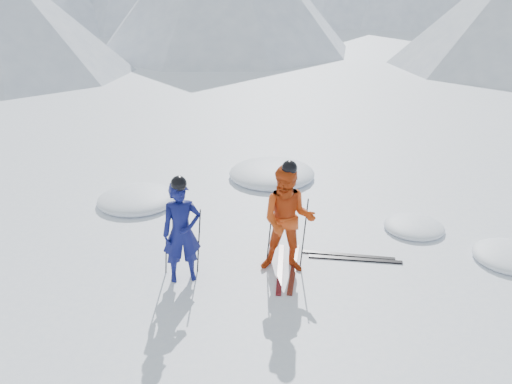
{
  "coord_description": "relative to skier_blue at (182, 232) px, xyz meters",
  "views": [
    {
      "loc": [
        -2.05,
        -8.76,
        5.03
      ],
      "look_at": [
        -2.04,
        0.5,
        1.1
      ],
      "focal_mm": 38.0,
      "sensor_mm": 36.0,
      "label": 1
    }
  ],
  "objects": [
    {
      "name": "skier_red",
      "position": [
        1.79,
        0.3,
        0.08
      ],
      "size": [
        1.02,
        0.84,
        1.94
      ],
      "primitive_type": "imported",
      "rotation": [
        0.0,
        0.0,
        -0.11
      ],
      "color": "#C23C0F",
      "rests_on": "ground"
    },
    {
      "name": "pole_blue_left",
      "position": [
        -0.3,
        0.15,
        -0.3
      ],
      "size": [
        0.12,
        0.08,
        1.19
      ],
      "primitive_type": "cylinder",
      "rotation": [
        0.05,
        0.08,
        0.0
      ],
      "color": "black",
      "rests_on": "ground"
    },
    {
      "name": "ski_loose_a",
      "position": [
        2.96,
        0.77,
        -0.88
      ],
      "size": [
        1.69,
        0.39,
        0.03
      ],
      "primitive_type": "cube",
      "rotation": [
        0.0,
        0.0,
        1.4
      ],
      "color": "black",
      "rests_on": "ground"
    },
    {
      "name": "snow_lumps",
      "position": [
        1.55,
        3.56,
        -0.89
      ],
      "size": [
        8.93,
        5.91,
        0.48
      ],
      "color": "white",
      "rests_on": "ground"
    },
    {
      "name": "pole_red_right",
      "position": [
        2.09,
        0.45,
        -0.25
      ],
      "size": [
        0.13,
        0.09,
        1.29
      ],
      "primitive_type": "cylinder",
      "rotation": [
        -0.05,
        0.08,
        0.0
      ],
      "color": "black",
      "rests_on": "ground"
    },
    {
      "name": "pole_blue_right",
      "position": [
        0.25,
        0.25,
        -0.3
      ],
      "size": [
        0.12,
        0.07,
        1.19
      ],
      "primitive_type": "cylinder",
      "rotation": [
        -0.04,
        0.08,
        0.0
      ],
      "color": "black",
      "rests_on": "ground"
    },
    {
      "name": "ski_worn_right",
      "position": [
        1.91,
        0.3,
        -0.88
      ],
      "size": [
        0.34,
        1.69,
        0.03
      ],
      "primitive_type": "cube",
      "rotation": [
        0.0,
        0.0,
        -0.15
      ],
      "color": "black",
      "rests_on": "ground"
    },
    {
      "name": "ski_loose_b",
      "position": [
        3.06,
        0.62,
        -0.88
      ],
      "size": [
        1.7,
        0.33,
        0.03
      ],
      "primitive_type": "cube",
      "rotation": [
        0.0,
        0.0,
        1.43
      ],
      "color": "black",
      "rests_on": "ground"
    },
    {
      "name": "pole_red_left",
      "position": [
        1.49,
        0.55,
        -0.25
      ],
      "size": [
        0.13,
        0.1,
        1.29
      ],
      "primitive_type": "cylinder",
      "rotation": [
        0.06,
        0.08,
        0.0
      ],
      "color": "black",
      "rests_on": "ground"
    },
    {
      "name": "ski_worn_left",
      "position": [
        1.67,
        0.3,
        -0.88
      ],
      "size": [
        0.22,
        1.7,
        0.03
      ],
      "primitive_type": "cube",
      "rotation": [
        0.0,
        0.0,
        -0.08
      ],
      "color": "black",
      "rests_on": "ground"
    },
    {
      "name": "ground",
      "position": [
        3.28,
        0.73,
        -0.89
      ],
      "size": [
        160.0,
        160.0,
        0.0
      ],
      "primitive_type": "plane",
      "color": "white",
      "rests_on": "ground"
    },
    {
      "name": "skier_blue",
      "position": [
        0.0,
        0.0,
        0.0
      ],
      "size": [
        0.74,
        0.58,
        1.79
      ],
      "primitive_type": "imported",
      "rotation": [
        0.0,
        0.0,
        0.26
      ],
      "color": "#0E1254",
      "rests_on": "ground"
    }
  ]
}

